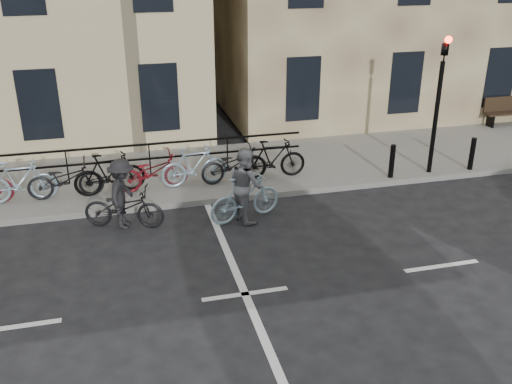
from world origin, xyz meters
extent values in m
plane|color=black|center=(0.00, 0.00, 0.00)|extent=(120.00, 120.00, 0.00)
cube|color=slate|center=(-4.00, 6.00, 0.07)|extent=(46.00, 4.00, 0.15)
cylinder|color=black|center=(6.20, 4.35, 1.65)|extent=(0.12, 0.12, 3.00)
imported|color=black|center=(6.20, 4.35, 3.60)|extent=(0.15, 0.18, 0.90)
sphere|color=#FF0C05|center=(6.20, 4.23, 3.70)|extent=(0.18, 0.18, 0.18)
cylinder|color=black|center=(5.00, 4.25, 0.60)|extent=(0.14, 0.14, 0.90)
cylinder|color=black|center=(7.40, 4.25, 0.60)|extent=(0.14, 0.14, 0.90)
cube|color=black|center=(10.40, 7.65, 0.35)|extent=(0.06, 0.38, 0.40)
cube|color=black|center=(11.00, 7.65, 0.58)|extent=(1.60, 0.40, 0.06)
cube|color=black|center=(11.00, 7.83, 0.87)|extent=(1.60, 0.06, 0.50)
cube|color=black|center=(-2.77, 5.90, 0.62)|extent=(11.45, 0.04, 0.95)
imported|color=#92AEC0|center=(-4.35, 5.00, 0.68)|extent=(1.75, 0.49, 1.05)
imported|color=black|center=(-3.30, 5.00, 0.62)|extent=(1.80, 0.63, 0.95)
imported|color=black|center=(-2.25, 5.00, 0.68)|extent=(1.75, 0.49, 1.05)
imported|color=maroon|center=(-1.20, 5.00, 0.62)|extent=(1.80, 0.63, 0.95)
imported|color=#92AEC0|center=(-0.15, 5.00, 0.68)|extent=(1.75, 0.49, 1.05)
imported|color=black|center=(0.90, 5.00, 0.62)|extent=(1.80, 0.63, 0.95)
imported|color=black|center=(1.95, 5.00, 0.68)|extent=(1.75, 0.49, 1.05)
imported|color=#92AEC0|center=(0.72, 3.02, 0.54)|extent=(1.87, 1.01, 1.08)
imported|color=slate|center=(0.72, 3.02, 0.87)|extent=(0.88, 1.00, 1.74)
imported|color=black|center=(-1.99, 3.32, 0.48)|extent=(1.92, 1.18, 0.95)
imported|color=black|center=(-1.99, 3.32, 0.81)|extent=(0.90, 1.18, 1.61)
camera|label=1|loc=(-1.98, -8.56, 5.83)|focal=40.00mm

